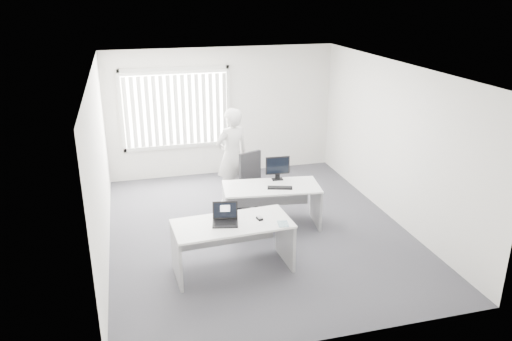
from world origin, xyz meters
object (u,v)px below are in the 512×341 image
object	(u,v)px
office_chair	(255,193)
person	(232,156)
monitor	(278,168)
desk_far	(271,197)
laptop	(225,215)
desk_near	(233,236)

from	to	relation	value
office_chair	person	distance (m)	0.85
office_chair	monitor	xyz separation A→B (m)	(0.29, -0.45, 0.63)
desk_far	monitor	bearing A→B (deg)	61.69
monitor	office_chair	bearing A→B (deg)	126.27
desk_far	laptop	world-z (taller)	laptop
laptop	monitor	distance (m)	2.01
desk_near	office_chair	size ratio (longest dim) A/B	1.58
laptop	monitor	size ratio (longest dim) A/B	0.85
desk_far	office_chair	world-z (taller)	office_chair
office_chair	person	size ratio (longest dim) A/B	0.59
laptop	person	bearing A→B (deg)	87.45
desk_near	monitor	distance (m)	1.97
monitor	desk_far	bearing A→B (deg)	-121.51
desk_far	office_chair	bearing A→B (deg)	104.71
desk_near	monitor	xyz separation A→B (m)	(1.16, 1.53, 0.41)
office_chair	monitor	size ratio (longest dim) A/B	2.57
desk_near	person	distance (m)	2.59
person	monitor	distance (m)	1.14
desk_far	laptop	size ratio (longest dim) A/B	4.76
person	laptop	distance (m)	2.61
office_chair	laptop	bearing A→B (deg)	-137.35
desk_far	monitor	xyz separation A→B (m)	(0.19, 0.27, 0.43)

